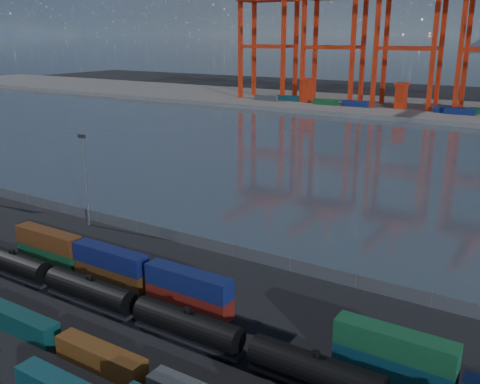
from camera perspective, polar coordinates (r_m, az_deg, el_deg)
The scene contains 11 objects.
ground at distance 64.81m, azimuth -14.94°, elevation -14.98°, with size 700.00×700.00×0.00m, color black.
harbor_water at distance 151.11m, azimuth 15.51°, elevation 3.15°, with size 700.00×700.00×0.00m, color #323E49.
far_quay at distance 251.89m, azimuth 22.83°, elevation 7.83°, with size 700.00×70.00×2.00m, color #514F4C.
container_row_mid at distance 67.69m, azimuth -21.95°, elevation -12.69°, with size 140.99×2.28×4.86m.
container_row_north at distance 65.38m, azimuth -2.01°, elevation -11.81°, with size 141.42×2.46×5.25m.
tanker_string at distance 61.36m, azimuth -5.62°, elevation -14.02°, with size 138.05×3.02×4.32m.
waterfront_fence at distance 83.35m, azimuth -0.74°, elevation -6.27°, with size 160.12×0.12×2.20m.
yard_light_mast at distance 98.32m, azimuth -16.21°, elevation 1.71°, with size 1.60×0.40×16.60m.
gantry_cranes at distance 244.68m, azimuth 21.89°, elevation 17.93°, with size 202.80×53.37×72.27m.
quay_containers at distance 239.61m, azimuth 19.66°, elevation 8.33°, with size 172.58×10.99×2.60m.
straddle_carriers at distance 241.77m, azimuth 21.99°, elevation 9.25°, with size 140.00×7.00×11.10m.
Camera 1 is at (42.27, -36.23, 33.19)m, focal length 40.00 mm.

